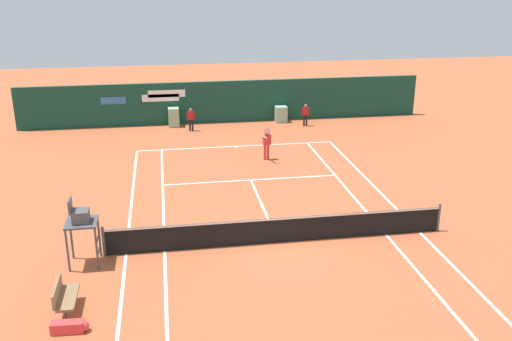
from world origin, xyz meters
name	(u,v)px	position (x,y,z in m)	size (l,w,h in m)	color
ground_plane	(275,235)	(0.00, 0.58, 0.00)	(80.00, 80.00, 0.01)	#B25633
tennis_net	(279,230)	(0.00, 0.00, 0.51)	(12.10, 0.10, 1.07)	#4C4C51
sponsor_back_wall	(225,103)	(-0.01, 16.97, 1.25)	(25.00, 1.02, 2.59)	#144233
umpire_chair	(81,221)	(-6.59, -0.46, 1.54)	(1.00, 1.00, 2.32)	#47474C
player_bench	(64,295)	(-6.82, -3.21, 0.51)	(0.54, 1.38, 0.88)	#38383D
equipment_bag	(71,327)	(-6.52, -4.27, 0.16)	(1.01, 0.34, 0.32)	#DB3838
player_on_baseline	(267,142)	(1.24, 9.21, 0.93)	(0.49, 0.75, 1.78)	red
ball_kid_centre_post	(191,118)	(-2.22, 15.24, 0.79)	(0.46, 0.19, 1.38)	black
ball_kid_right_post	(305,113)	(4.76, 15.24, 0.78)	(0.45, 0.21, 1.36)	black
tennis_ball_near_service_line	(254,174)	(0.28, 7.12, 0.03)	(0.07, 0.07, 0.07)	#CCE033
tennis_ball_by_sideline	(305,173)	(2.67, 6.78, 0.03)	(0.07, 0.07, 0.07)	#CCE033
tennis_ball_mid_court	(170,158)	(-3.57, 10.09, 0.03)	(0.07, 0.07, 0.07)	#CCE033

